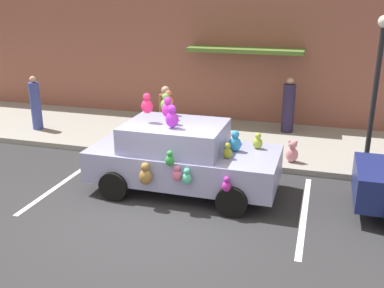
# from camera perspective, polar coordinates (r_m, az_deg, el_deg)

# --- Properties ---
(ground_plane) EXTENTS (60.00, 60.00, 0.00)m
(ground_plane) POSITION_cam_1_polar(r_m,az_deg,el_deg) (9.03, -4.99, -9.18)
(ground_plane) COLOR #2D2D30
(sidewalk) EXTENTS (24.00, 4.00, 0.15)m
(sidewalk) POSITION_cam_1_polar(r_m,az_deg,el_deg) (13.40, 2.85, 0.72)
(sidewalk) COLOR gray
(sidewalk) RESTS_ON ground
(storefront_building) EXTENTS (24.00, 1.25, 6.40)m
(storefront_building) POSITION_cam_1_polar(r_m,az_deg,el_deg) (14.87, 5.15, 14.72)
(storefront_building) COLOR brown
(storefront_building) RESTS_ON ground
(parking_stripe_front) EXTENTS (0.12, 3.60, 0.01)m
(parking_stripe_front) POSITION_cam_1_polar(r_m,az_deg,el_deg) (9.38, 14.21, -8.57)
(parking_stripe_front) COLOR silver
(parking_stripe_front) RESTS_ON ground
(parking_stripe_rear) EXTENTS (0.12, 3.60, 0.01)m
(parking_stripe_rear) POSITION_cam_1_polar(r_m,az_deg,el_deg) (10.97, -16.04, -4.63)
(parking_stripe_rear) COLOR silver
(parking_stripe_rear) RESTS_ON ground
(plush_covered_car) EXTENTS (4.14, 2.16, 2.19)m
(plush_covered_car) POSITION_cam_1_polar(r_m,az_deg,el_deg) (9.82, -1.30, -1.58)
(plush_covered_car) COLOR #9698C8
(plush_covered_car) RESTS_ON ground
(teddy_bear_on_sidewalk) EXTENTS (0.31, 0.26, 0.59)m
(teddy_bear_on_sidewalk) POSITION_cam_1_polar(r_m,az_deg,el_deg) (11.52, 12.73, -0.98)
(teddy_bear_on_sidewalk) COLOR pink
(teddy_bear_on_sidewalk) RESTS_ON sidewalk
(street_lamp_post) EXTENTS (0.28, 0.28, 3.63)m
(street_lamp_post) POSITION_cam_1_polar(r_m,az_deg,el_deg) (11.09, 22.63, 7.84)
(street_lamp_post) COLOR black
(street_lamp_post) RESTS_ON sidewalk
(pedestrian_near_shopfront) EXTENTS (0.32, 0.32, 1.68)m
(pedestrian_near_shopfront) POSITION_cam_1_polar(r_m,az_deg,el_deg) (14.73, -19.42, 4.78)
(pedestrian_near_shopfront) COLOR #3F4A9A
(pedestrian_near_shopfront) RESTS_ON sidewalk
(pedestrian_walking_past) EXTENTS (0.37, 0.37, 1.69)m
(pedestrian_walking_past) POSITION_cam_1_polar(r_m,az_deg,el_deg) (13.92, 12.27, 4.62)
(pedestrian_walking_past) COLOR #2A2241
(pedestrian_walking_past) RESTS_ON sidewalk
(pedestrian_by_lamp) EXTENTS (0.36, 0.36, 1.72)m
(pedestrian_by_lamp) POSITION_cam_1_polar(r_m,az_deg,el_deg) (12.22, -3.35, 3.18)
(pedestrian_by_lamp) COLOR brown
(pedestrian_by_lamp) RESTS_ON sidewalk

